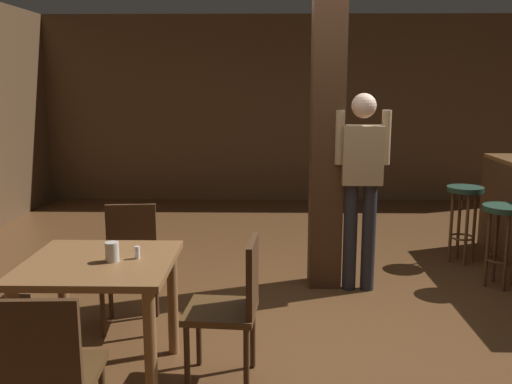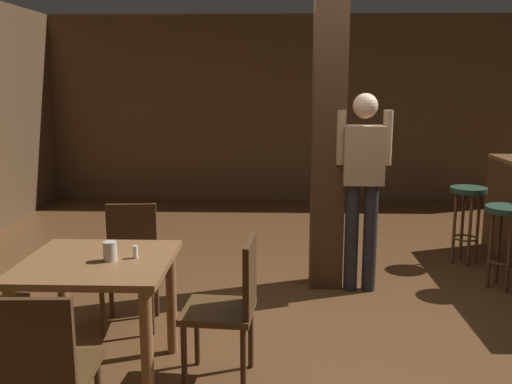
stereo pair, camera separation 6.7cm
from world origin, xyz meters
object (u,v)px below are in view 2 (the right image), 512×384
bar_stool_mid (467,207)px  dining_table (98,282)px  standing_person (363,178)px  chair_east (231,303)px  napkin_cup (110,251)px  bar_stool_near (506,227)px  chair_north (131,258)px  chair_south (43,370)px  salt_shaker (135,252)px

bar_stool_mid → dining_table: bearing=-141.1°
standing_person → chair_east: bearing=-122.2°
napkin_cup → standing_person: (1.72, 1.62, 0.17)m
dining_table → bar_stool_near: (3.08, 1.70, -0.06)m
chair_north → standing_person: (1.83, 0.75, 0.50)m
chair_north → bar_stool_mid: (3.00, 1.54, 0.08)m
chair_south → chair_north: (-0.02, 1.69, 0.00)m
standing_person → bar_stool_mid: (1.17, 0.79, -0.41)m
bar_stool_near → bar_stool_mid: bearing=98.7°
chair_east → salt_shaker: bearing=176.8°
chair_east → chair_south: 1.16m
dining_table → chair_north: chair_north is taller
chair_north → bar_stool_near: size_ratio=1.20×
chair_east → bar_stool_near: (2.29, 1.70, 0.06)m
dining_table → chair_south: size_ratio=0.98×
salt_shaker → bar_stool_near: (2.86, 1.66, -0.24)m
chair_south → salt_shaker: (0.22, 0.87, 0.30)m
dining_table → bar_stool_near: bearing=28.9°
napkin_cup → bar_stool_near: (3.00, 1.72, -0.26)m
napkin_cup → bar_stool_near: bearing=29.8°
dining_table → napkin_cup: bearing=-11.3°
chair_east → napkin_cup: 0.78m
chair_south → dining_table: bearing=89.7°
chair_south → standing_person: standing_person is taller
chair_east → salt_shaker: chair_east is taller
napkin_cup → standing_person: bearing=43.4°
chair_east → chair_south: (-0.80, -0.84, 0.00)m
standing_person → chair_south: bearing=-126.5°
dining_table → standing_person: 2.45m
chair_north → standing_person: standing_person is taller
napkin_cup → bar_stool_mid: (2.89, 2.42, -0.24)m
standing_person → dining_table: bearing=-138.3°
chair_east → standing_person: standing_person is taller
napkin_cup → salt_shaker: 0.15m
chair_south → salt_shaker: size_ratio=11.74×
chair_east → chair_south: bearing=-133.5°
napkin_cup → salt_shaker: bearing=22.2°
salt_shaker → chair_south: bearing=-104.4°
dining_table → bar_stool_mid: size_ratio=1.11×
napkin_cup → salt_shaker: napkin_cup is taller
chair_south → chair_north: size_ratio=1.00×
chair_north → salt_shaker: size_ratio=11.74×
chair_east → bar_stool_near: size_ratio=1.20×
dining_table → napkin_cup: napkin_cup is taller
standing_person → bar_stool_mid: size_ratio=2.19×
chair_north → dining_table: bearing=-88.1°
bar_stool_near → bar_stool_mid: (-0.11, 0.70, 0.03)m
chair_south → napkin_cup: bearing=83.8°
bar_stool_near → bar_stool_mid: size_ratio=0.95×
chair_east → napkin_cup: size_ratio=7.69×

